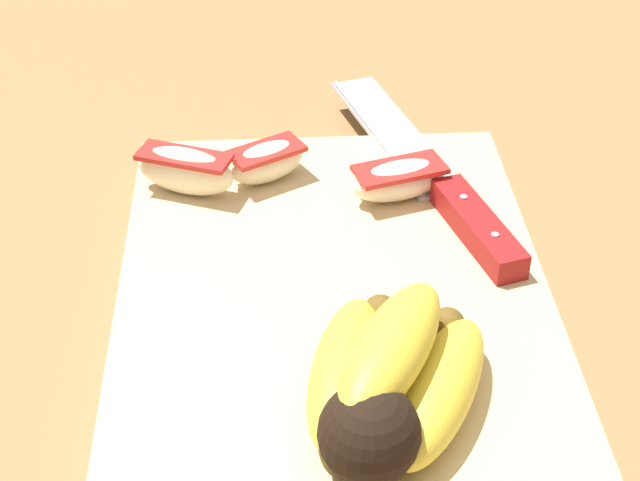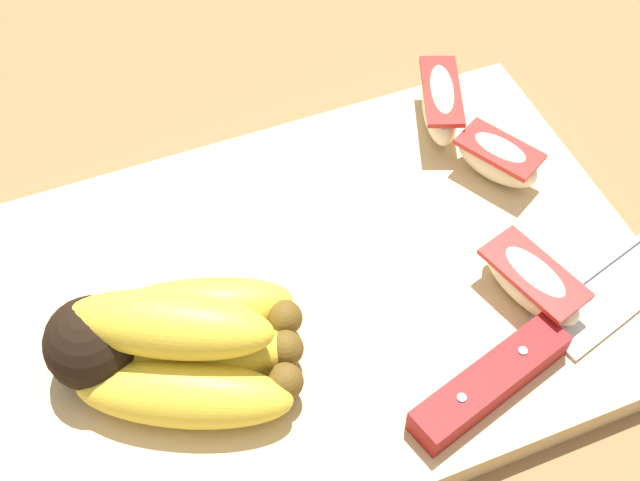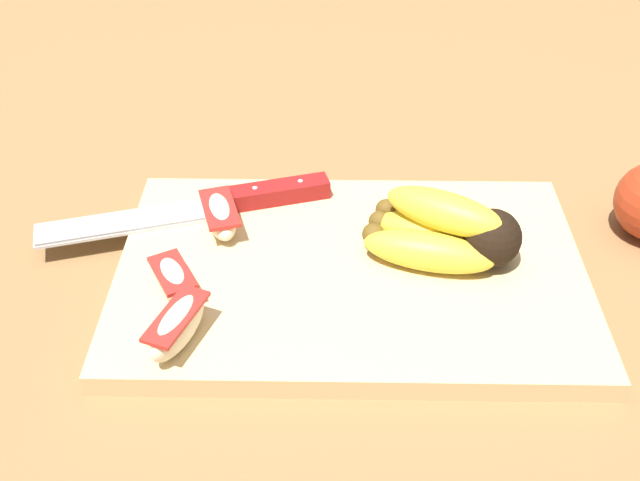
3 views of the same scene
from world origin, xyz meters
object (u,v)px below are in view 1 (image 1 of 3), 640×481
at_px(apple_wedge_middle, 267,161).
at_px(apple_wedge_far, 185,170).
at_px(chefs_knife, 445,191).
at_px(apple_wedge_near, 400,179).
at_px(banana_bunch, 389,382).

height_order(apple_wedge_middle, apple_wedge_far, apple_wedge_far).
bearing_deg(chefs_knife, apple_wedge_near, -97.67).
height_order(chefs_knife, apple_wedge_near, apple_wedge_near).
distance_m(banana_bunch, apple_wedge_middle, 0.24).
bearing_deg(apple_wedge_middle, banana_bunch, 14.46).
distance_m(banana_bunch, chefs_knife, 0.21).
bearing_deg(banana_bunch, apple_wedge_near, 171.32).
relative_size(banana_bunch, apple_wedge_middle, 2.24).
bearing_deg(apple_wedge_middle, apple_wedge_near, 72.95).
xyz_separation_m(apple_wedge_near, apple_wedge_middle, (-0.03, -0.09, 0.00)).
xyz_separation_m(chefs_knife, apple_wedge_middle, (-0.03, -0.12, 0.01)).
xyz_separation_m(banana_bunch, apple_wedge_middle, (-0.23, -0.06, -0.01)).
bearing_deg(apple_wedge_far, banana_bunch, 28.00).
bearing_deg(apple_wedge_far, apple_wedge_middle, 103.10).
distance_m(apple_wedge_near, apple_wedge_middle, 0.09).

